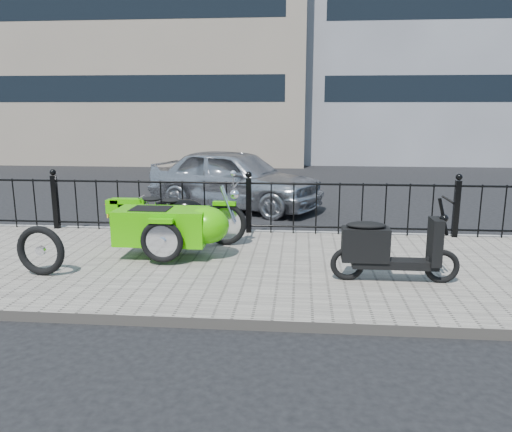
# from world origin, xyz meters

# --- Properties ---
(ground) EXTENTS (120.00, 120.00, 0.00)m
(ground) POSITION_xyz_m (0.00, 0.00, 0.00)
(ground) COLOR black
(ground) RESTS_ON ground
(sidewalk) EXTENTS (30.00, 3.80, 0.12)m
(sidewalk) POSITION_xyz_m (0.00, -0.50, 0.06)
(sidewalk) COLOR #6B645B
(sidewalk) RESTS_ON ground
(curb) EXTENTS (30.00, 0.10, 0.12)m
(curb) POSITION_xyz_m (0.00, 1.44, 0.06)
(curb) COLOR gray
(curb) RESTS_ON ground
(iron_fence) EXTENTS (14.11, 0.11, 1.08)m
(iron_fence) POSITION_xyz_m (0.00, 1.30, 0.59)
(iron_fence) COLOR black
(iron_fence) RESTS_ON sidewalk
(building_tan) EXTENTS (14.00, 8.01, 12.00)m
(building_tan) POSITION_xyz_m (-6.00, 15.99, 6.00)
(building_tan) COLOR gray
(building_tan) RESTS_ON ground
(motorcycle_sidecar) EXTENTS (2.28, 1.48, 0.98)m
(motorcycle_sidecar) POSITION_xyz_m (-0.91, -0.17, 0.59)
(motorcycle_sidecar) COLOR black
(motorcycle_sidecar) RESTS_ON sidewalk
(scooter) EXTENTS (1.59, 0.46, 1.08)m
(scooter) POSITION_xyz_m (1.97, -1.07, 0.54)
(scooter) COLOR black
(scooter) RESTS_ON sidewalk
(spare_tire) EXTENTS (0.67, 0.14, 0.66)m
(spare_tire) POSITION_xyz_m (-2.44, -1.24, 0.45)
(spare_tire) COLOR black
(spare_tire) RESTS_ON sidewalk
(sedan_car) EXTENTS (4.37, 3.06, 1.38)m
(sedan_car) POSITION_xyz_m (-0.61, 4.02, 0.69)
(sedan_car) COLOR #A6A7AD
(sedan_car) RESTS_ON ground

